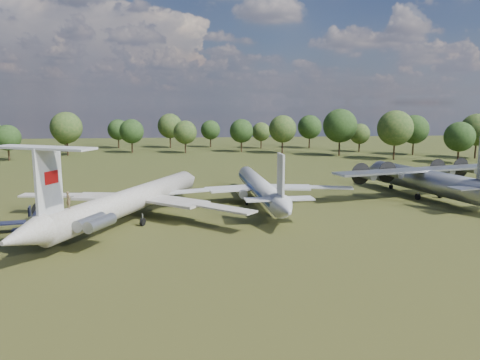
{
  "coord_description": "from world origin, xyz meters",
  "views": [
    {
      "loc": [
        2.38,
        -66.52,
        15.83
      ],
      "look_at": [
        9.37,
        -1.54,
        5.0
      ],
      "focal_mm": 35.0,
      "sensor_mm": 36.0,
      "label": 1
    }
  ],
  "objects_px": {
    "il62_airliner": "(132,205)",
    "tu104_jet": "(260,191)",
    "an12_transport": "(426,184)",
    "person_on_il62": "(68,200)",
    "small_prop_west": "(36,224)"
  },
  "relations": [
    {
      "from": "il62_airliner",
      "to": "tu104_jet",
      "type": "xyz_separation_m",
      "value": [
        18.94,
        9.21,
        -0.26
      ]
    },
    {
      "from": "il62_airliner",
      "to": "small_prop_west",
      "type": "relative_size",
      "value": 3.2
    },
    {
      "from": "person_on_il62",
      "to": "an12_transport",
      "type": "bearing_deg",
      "value": -112.37
    },
    {
      "from": "tu104_jet",
      "to": "an12_transport",
      "type": "bearing_deg",
      "value": 0.67
    },
    {
      "from": "il62_airliner",
      "to": "small_prop_west",
      "type": "bearing_deg",
      "value": -134.57
    },
    {
      "from": "il62_airliner",
      "to": "tu104_jet",
      "type": "height_order",
      "value": "il62_airliner"
    },
    {
      "from": "il62_airliner",
      "to": "an12_transport",
      "type": "distance_m",
      "value": 48.32
    },
    {
      "from": "il62_airliner",
      "to": "person_on_il62",
      "type": "xyz_separation_m",
      "value": [
        -5.27,
        -11.45,
        3.19
      ]
    },
    {
      "from": "an12_transport",
      "to": "small_prop_west",
      "type": "xyz_separation_m",
      "value": [
        -58.33,
        -14.82,
        -1.36
      ]
    },
    {
      "from": "tu104_jet",
      "to": "small_prop_west",
      "type": "distance_m",
      "value": 33.0
    },
    {
      "from": "an12_transport",
      "to": "person_on_il62",
      "type": "height_order",
      "value": "person_on_il62"
    },
    {
      "from": "an12_transport",
      "to": "person_on_il62",
      "type": "bearing_deg",
      "value": -170.95
    },
    {
      "from": "tu104_jet",
      "to": "person_on_il62",
      "type": "distance_m",
      "value": 32.02
    },
    {
      "from": "tu104_jet",
      "to": "an12_transport",
      "type": "xyz_separation_m",
      "value": [
        28.2,
        1.38,
        0.42
      ]
    },
    {
      "from": "il62_airliner",
      "to": "person_on_il62",
      "type": "relative_size",
      "value": 24.53
    }
  ]
}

